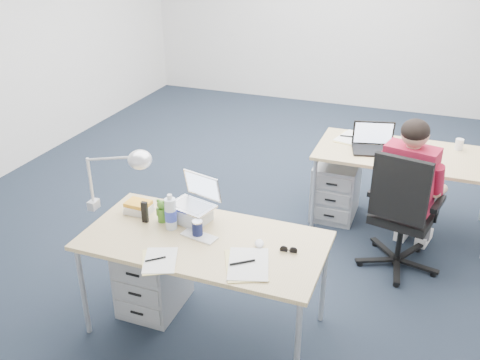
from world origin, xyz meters
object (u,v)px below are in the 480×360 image
object	(u,v)px
desk_near	(204,245)
sunglasses	(289,250)
headphones	(181,212)
dark_laptop	(375,138)
drawer_pedestal_near	(154,274)
wireless_keyboard	(199,236)
far_cup	(459,144)
office_chair	(399,235)
computer_mouse	(259,244)
drawer_pedestal_far	(336,189)
silver_laptop	(191,201)
book_stack	(139,207)
bear_figurine	(162,211)
desk_lamp	(109,178)
cordless_phone	(145,212)
desk_far	(406,158)
seated_person	(411,190)
water_bottle	(171,212)
can_koozie	(197,228)

from	to	relation	value
desk_near	sunglasses	world-z (taller)	sunglasses
headphones	dark_laptop	bearing A→B (deg)	50.88
dark_laptop	drawer_pedestal_near	bearing A→B (deg)	-139.50
wireless_keyboard	far_cup	size ratio (longest dim) A/B	2.41
desk_near	office_chair	bearing A→B (deg)	45.98
computer_mouse	drawer_pedestal_far	bearing A→B (deg)	63.07
desk_near	office_chair	xyz separation A→B (m)	(1.18, 1.22, -0.38)
drawer_pedestal_near	headphones	size ratio (longest dim) A/B	2.87
silver_laptop	book_stack	size ratio (longest dim) A/B	1.73
desk_near	bear_figurine	size ratio (longest dim) A/B	9.41
silver_laptop	wireless_keyboard	xyz separation A→B (m)	(0.13, -0.17, -0.15)
silver_laptop	headphones	world-z (taller)	silver_laptop
desk_lamp	headphones	bearing A→B (deg)	4.99
bear_figurine	cordless_phone	xyz separation A→B (m)	(-0.11, -0.05, -0.01)
desk_far	desk_near	bearing A→B (deg)	-119.88
far_cup	silver_laptop	bearing A→B (deg)	-130.53
desk_near	headphones	size ratio (longest dim) A/B	8.35
drawer_pedestal_near	far_cup	xyz separation A→B (m)	(2.01, 2.12, 0.51)
bear_figurine	cordless_phone	distance (m)	0.12
desk_far	dark_laptop	world-z (taller)	dark_laptop
seated_person	water_bottle	world-z (taller)	seated_person
computer_mouse	far_cup	size ratio (longest dim) A/B	0.94
can_koozie	desk_lamp	size ratio (longest dim) A/B	0.21
cordless_phone	desk_lamp	xyz separation A→B (m)	(-0.28, 0.03, 0.19)
book_stack	sunglasses	size ratio (longest dim) A/B	1.61
seated_person	cordless_phone	xyz separation A→B (m)	(-1.68, -1.34, 0.17)
sunglasses	desk_lamp	bearing A→B (deg)	171.72
headphones	water_bottle	distance (m)	0.23
silver_laptop	can_koozie	bearing A→B (deg)	-40.13
silver_laptop	water_bottle	xyz separation A→B (m)	(-0.09, -0.14, -0.03)
seated_person	book_stack	size ratio (longest dim) A/B	6.98
computer_mouse	bear_figurine	bearing A→B (deg)	153.26
office_chair	far_cup	distance (m)	1.15
silver_laptop	wireless_keyboard	bearing A→B (deg)	-38.02
computer_mouse	bear_figurine	size ratio (longest dim) A/B	0.56
office_chair	headphones	xyz separation A→B (m)	(-1.47, -0.98, 0.44)
water_bottle	sunglasses	size ratio (longest dim) A/B	2.26
computer_mouse	desk_lamp	xyz separation A→B (m)	(-1.12, 0.04, 0.25)
cordless_phone	water_bottle	bearing A→B (deg)	-4.54
computer_mouse	sunglasses	bearing A→B (deg)	-22.35
drawer_pedestal_near	dark_laptop	bearing A→B (deg)	54.39
water_bottle	bear_figurine	world-z (taller)	water_bottle
office_chair	bear_figurine	bearing A→B (deg)	-132.04
water_bottle	office_chair	bearing A→B (deg)	39.18
book_stack	desk_lamp	world-z (taller)	desk_lamp
bear_figurine	desk_lamp	bearing A→B (deg)	-178.27
drawer_pedestal_near	computer_mouse	world-z (taller)	computer_mouse
drawer_pedestal_near	water_bottle	world-z (taller)	water_bottle
water_bottle	book_stack	bearing A→B (deg)	160.68
silver_laptop	sunglasses	distance (m)	0.76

